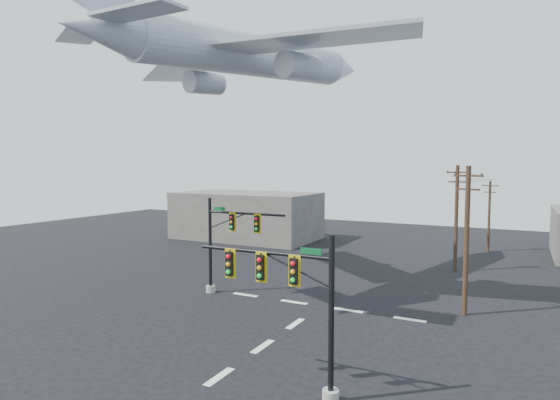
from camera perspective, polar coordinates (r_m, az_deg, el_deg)
The scene contains 10 objects.
ground at distance 22.87m, azimuth -7.42°, elevation -20.59°, with size 120.00×120.00×0.00m, color black.
lane_markings at distance 27.06m, azimuth -0.68°, elevation -16.48°, with size 14.00×21.20×0.01m.
signal_mast_near at distance 19.87m, azimuth 1.83°, elevation -12.48°, with size 6.65×0.75×6.86m.
signal_mast_far at distance 34.76m, azimuth -6.75°, elevation -5.31°, with size 6.63×0.79×7.16m.
utility_pole_a at distance 31.99m, azimuth 21.79°, elevation -4.29°, with size 1.83×0.80×9.56m.
utility_pole_b at distance 44.85m, azimuth 20.70°, elevation -1.85°, with size 1.94×0.32×9.60m.
utility_pole_c at distance 56.62m, azimuth 24.14°, elevation -1.65°, with size 1.61×0.27×7.86m.
power_lines at distance 44.10m, azimuth 22.10°, elevation 2.54°, with size 3.88×24.76×0.83m.
airliner at distance 37.93m, azimuth -3.59°, elevation 17.19°, with size 27.79×29.79×8.03m.
building_left at distance 61.36m, azimuth -4.11°, elevation -1.89°, with size 18.00×10.00×6.00m, color slate.
Camera 1 is at (11.92, -16.98, 9.61)m, focal length 30.00 mm.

